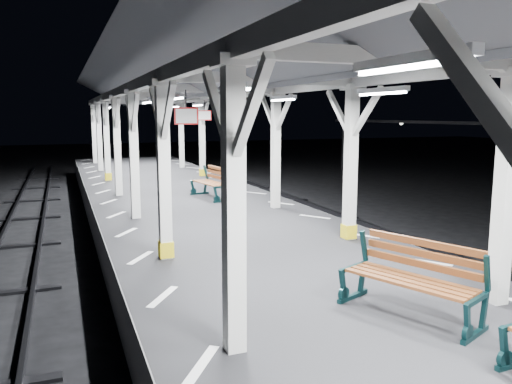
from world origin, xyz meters
TOP-DOWN VIEW (x-y plane):
  - ground at (0.00, 0.00)m, footprint 120.00×120.00m
  - platform at (0.00, 0.00)m, footprint 6.00×50.00m
  - hazard_stripes_left at (-2.45, 0.00)m, footprint 1.00×48.00m
  - hazard_stripes_right at (2.45, 0.00)m, footprint 1.00×48.00m
  - canopy at (0.00, -0.02)m, footprint 5.40×49.00m
  - bench_mid at (0.60, -1.88)m, footprint 1.34×1.99m
  - bench_far at (0.83, 8.35)m, footprint 0.97×1.93m

SIDE VIEW (x-z plane):
  - ground at x=0.00m, z-range 0.00..0.00m
  - platform at x=0.00m, z-range 0.00..1.00m
  - hazard_stripes_left at x=-2.45m, z-range 1.00..1.01m
  - hazard_stripes_right at x=2.45m, z-range 1.00..1.01m
  - bench_far at x=0.83m, z-range 1.03..2.03m
  - bench_mid at x=0.60m, z-range 1.03..2.05m
  - canopy at x=0.00m, z-range 2.24..6.89m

